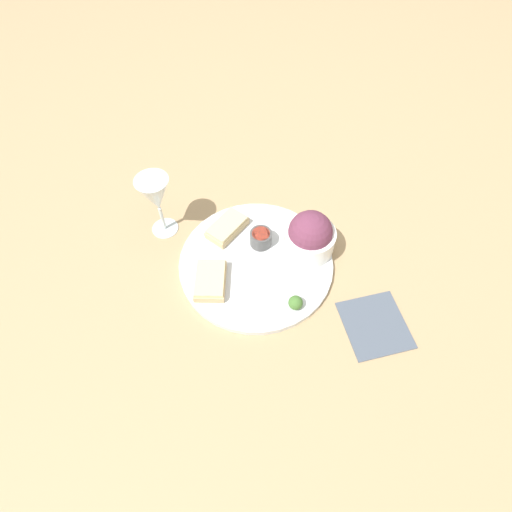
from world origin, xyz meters
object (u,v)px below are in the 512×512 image
(cheese_toast_near, at_px, (210,280))
(napkin, at_px, (375,325))
(cheese_toast_far, at_px, (227,227))
(wine_glass, at_px, (156,197))
(salad_bowl, at_px, (310,236))
(sauce_ramekin, at_px, (261,238))

(cheese_toast_near, distance_m, napkin, 0.36)
(cheese_toast_far, xyz_separation_m, wine_glass, (-0.00, -0.15, 0.09))
(cheese_toast_far, height_order, napkin, cheese_toast_far)
(cheese_toast_far, bearing_deg, wine_glass, -90.11)
(salad_bowl, xyz_separation_m, cheese_toast_near, (0.12, -0.20, -0.03))
(sauce_ramekin, relative_size, cheese_toast_near, 0.49)
(salad_bowl, relative_size, cheese_toast_far, 1.01)
(sauce_ramekin, bearing_deg, wine_glass, -96.90)
(cheese_toast_near, height_order, napkin, cheese_toast_near)
(sauce_ramekin, distance_m, cheese_toast_far, 0.09)
(cheese_toast_near, bearing_deg, wine_glass, -136.78)
(cheese_toast_near, distance_m, wine_glass, 0.22)
(salad_bowl, height_order, napkin, salad_bowl)
(wine_glass, bearing_deg, sauce_ramekin, 83.10)
(cheese_toast_near, distance_m, cheese_toast_far, 0.15)
(wine_glass, height_order, napkin, wine_glass)
(salad_bowl, height_order, cheese_toast_far, salad_bowl)
(salad_bowl, relative_size, wine_glass, 0.71)
(sauce_ramekin, distance_m, wine_glass, 0.25)
(salad_bowl, height_order, sauce_ramekin, salad_bowl)
(salad_bowl, xyz_separation_m, napkin, (0.17, 0.15, -0.06))
(cheese_toast_near, relative_size, napkin, 0.60)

